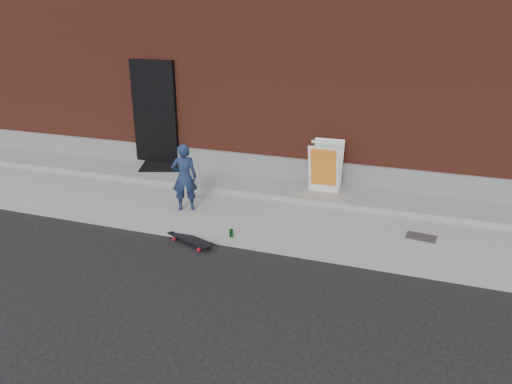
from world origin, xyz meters
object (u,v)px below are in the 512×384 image
at_px(skateboard, 190,239).
at_px(soda_can, 231,233).
at_px(pizza_sign, 326,166).
at_px(child, 184,177).

xyz_separation_m(skateboard, soda_can, (0.64, 0.17, 0.13)).
distance_m(skateboard, soda_can, 0.68).
height_order(skateboard, pizza_sign, pizza_sign).
relative_size(skateboard, soda_can, 6.98).
bearing_deg(pizza_sign, skateboard, -122.83).
relative_size(child, pizza_sign, 1.26).
distance_m(child, skateboard, 1.31).
relative_size(pizza_sign, soda_can, 7.66).
bearing_deg(pizza_sign, soda_can, -112.71).
xyz_separation_m(child, pizza_sign, (2.19, 1.55, -0.02)).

